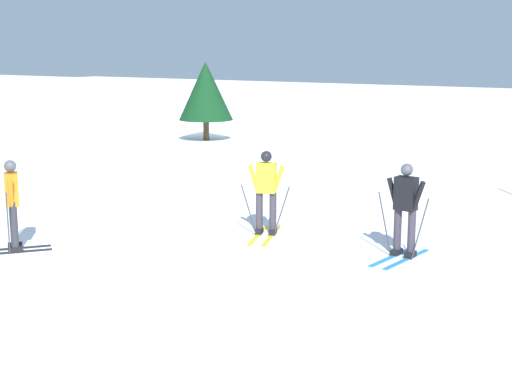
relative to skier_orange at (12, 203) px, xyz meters
name	(u,v)px	position (x,y,z in m)	size (l,w,h in m)	color
ground_plane	(139,254)	(2.09, 1.08, -0.92)	(120.00, 120.00, 0.00)	white
far_snow_ridge	(480,116)	(2.09, 22.79, -0.06)	(80.00, 9.41, 1.71)	white
skier_orange	(12,203)	(0.00, 0.00, 0.00)	(1.29, 1.48, 1.71)	black
skier_black	(405,207)	(6.27, 3.51, 0.00)	(1.00, 1.63, 1.71)	#237AC6
skier_yellow	(266,190)	(3.31, 3.55, 0.00)	(0.95, 1.63, 1.71)	gold
conifer_far_left	(206,91)	(-6.87, 15.42, 1.07)	(2.18, 2.18, 3.16)	#513823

